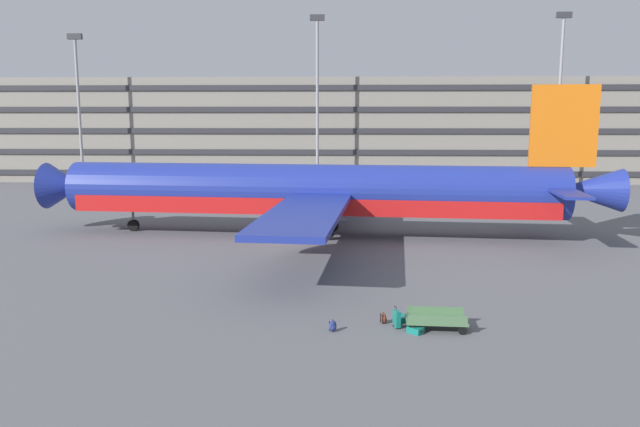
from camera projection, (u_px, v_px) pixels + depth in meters
name	position (u px, v px, depth m)	size (l,w,h in m)	color
ground_plane	(294.00, 243.00, 44.37)	(600.00, 600.00, 0.00)	#5B5B60
terminal_structure	(319.00, 129.00, 90.58)	(127.00, 17.77, 14.09)	gray
airliner	(316.00, 192.00, 46.74)	(43.91, 35.62, 11.23)	navy
light_mast_far_left	(78.00, 98.00, 77.84)	(1.80, 0.50, 19.12)	gray
light_mast_left	(317.00, 89.00, 76.57)	(1.80, 0.50, 21.22)	gray
light_mast_center_left	(560.00, 88.00, 75.48)	(1.80, 0.50, 21.36)	gray
suitcase_navy	(397.00, 319.00, 26.65)	(0.33, 0.51, 0.96)	#147266
suitcase_black	(415.00, 330.00, 26.03)	(0.76, 0.75, 0.27)	#147266
suitcase_laid_flat	(402.00, 318.00, 27.52)	(0.55, 0.77, 0.26)	#147266
backpack_purple	(384.00, 318.00, 27.21)	(0.35, 0.40, 0.54)	#592619
backpack_upright	(333.00, 326.00, 26.19)	(0.41, 0.37, 0.54)	navy
baggage_cart	(436.00, 320.00, 26.44)	(3.33, 1.44, 0.82)	#4C724C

